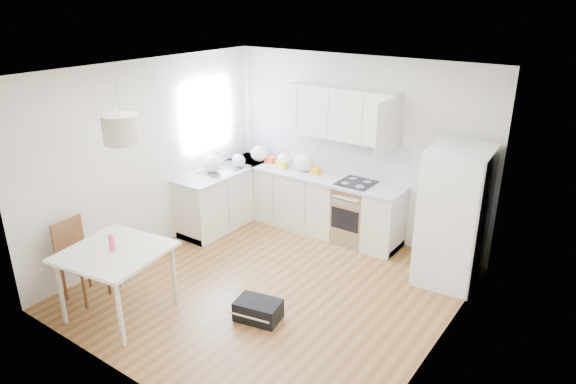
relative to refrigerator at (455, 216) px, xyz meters
The scene contains 29 objects.
floor 2.49m from the refrigerator, 138.24° to the right, with size 4.20×4.20×0.00m, color brown.
ceiling 2.95m from the refrigerator, 138.24° to the right, with size 4.20×4.20×0.00m, color white.
wall_back 1.88m from the refrigerator, 162.42° to the left, with size 4.20×4.20×0.00m, color white.
wall_left 4.16m from the refrigerator, 158.00° to the right, with size 4.20×4.20×0.00m, color white.
wall_right 1.66m from the refrigerator, 76.78° to the right, with size 4.20×4.20×0.00m, color white.
window_glassblock 3.94m from the refrigerator, behind, with size 0.02×1.00×1.00m, color #BFE0F9.
cabinets_back 2.39m from the refrigerator, behind, with size 3.00×0.60×0.88m, color silver.
cabinets_left 3.58m from the refrigerator, behind, with size 0.60×1.80×0.88m, color silver.
counter_back 2.35m from the refrigerator, behind, with size 3.02×0.64×0.04m, color #B2B5B7.
counter_left 3.55m from the refrigerator, behind, with size 0.64×1.82×0.04m, color #B2B5B7.
backsplash_back 2.42m from the refrigerator, 166.89° to the left, with size 3.00×0.01×0.58m, color silver.
backsplash_left 3.86m from the refrigerator, behind, with size 0.01×1.80×0.58m, color silver.
upper_cabinets 2.17m from the refrigerator, 168.32° to the left, with size 1.70×0.32×0.75m, color silver.
range_oven 1.62m from the refrigerator, behind, with size 0.50×0.61×0.88m, color #B0B3B5, non-canonical shape.
sink 3.56m from the refrigerator, behind, with size 0.50×0.80×0.16m, color #B0B3B5, non-canonical shape.
refrigerator is the anchor object (origin of this frame).
dining_table 4.12m from the refrigerator, 133.38° to the right, with size 1.18×1.18×0.82m.
dining_chair 4.60m from the refrigerator, 138.85° to the right, with size 0.42×0.42×0.99m, color #452A14, non-canonical shape.
drink_bottle 4.13m from the refrigerator, 133.24° to the right, with size 0.07×0.07×0.23m, color #F14367.
gym_bag 2.72m from the refrigerator, 123.98° to the right, with size 0.51×0.33×0.23m, color black.
pendant_lamp 4.10m from the refrigerator, 134.20° to the right, with size 0.39×0.39×0.30m, color #BBAB90.
grocery_bag_a 3.35m from the refrigerator, behind, with size 0.29×0.25×0.26m, color silver.
grocery_bag_b 2.88m from the refrigerator, behind, with size 0.24×0.20×0.22m, color silver.
grocery_bag_c 2.48m from the refrigerator, behind, with size 0.31×0.26×0.28m, color silver.
grocery_bag_d 3.44m from the refrigerator, behind, with size 0.23×0.19×0.20m, color silver.
grocery_bag_e 3.65m from the refrigerator, behind, with size 0.30×0.25×0.27m, color silver.
snack_orange 2.27m from the refrigerator, behind, with size 0.16×0.10×0.11m, color orange.
snack_yellow 2.83m from the refrigerator, behind, with size 0.16×0.10×0.11m, color yellow.
snack_red 3.16m from the refrigerator, behind, with size 0.16×0.10×0.11m, color #B83B17.
Camera 1 is at (3.43, -4.47, 3.50)m, focal length 32.00 mm.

